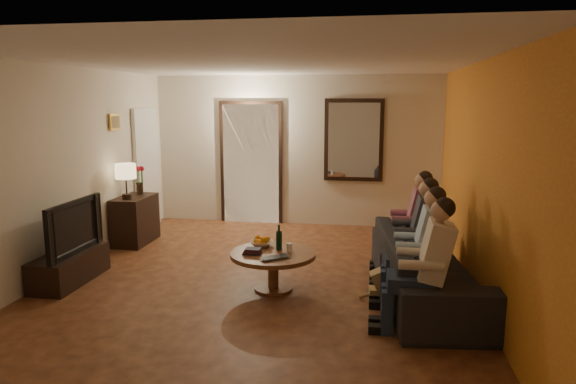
% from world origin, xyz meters
% --- Properties ---
extents(floor, '(5.00, 6.00, 0.01)m').
position_xyz_m(floor, '(0.00, 0.00, 0.00)').
color(floor, '#472313').
rests_on(floor, ground).
extents(ceiling, '(5.00, 6.00, 0.01)m').
position_xyz_m(ceiling, '(0.00, 0.00, 2.60)').
color(ceiling, white).
rests_on(ceiling, back_wall).
extents(back_wall, '(5.00, 0.02, 2.60)m').
position_xyz_m(back_wall, '(0.00, 3.00, 1.30)').
color(back_wall, beige).
rests_on(back_wall, floor).
extents(front_wall, '(5.00, 0.02, 2.60)m').
position_xyz_m(front_wall, '(0.00, -3.00, 1.30)').
color(front_wall, beige).
rests_on(front_wall, floor).
extents(left_wall, '(0.02, 6.00, 2.60)m').
position_xyz_m(left_wall, '(-2.50, 0.00, 1.30)').
color(left_wall, beige).
rests_on(left_wall, floor).
extents(right_wall, '(0.02, 6.00, 2.60)m').
position_xyz_m(right_wall, '(2.50, 0.00, 1.30)').
color(right_wall, beige).
rests_on(right_wall, floor).
extents(orange_accent, '(0.01, 6.00, 2.60)m').
position_xyz_m(orange_accent, '(2.49, 0.00, 1.30)').
color(orange_accent, '#CD6023').
rests_on(orange_accent, right_wall).
extents(kitchen_doorway, '(1.00, 0.06, 2.10)m').
position_xyz_m(kitchen_doorway, '(-0.80, 2.98, 1.05)').
color(kitchen_doorway, '#FFE0A5').
rests_on(kitchen_doorway, floor).
extents(door_trim, '(1.12, 0.04, 2.22)m').
position_xyz_m(door_trim, '(-0.80, 2.97, 1.05)').
color(door_trim, black).
rests_on(door_trim, floor).
extents(fridge_glimpse, '(0.45, 0.03, 1.70)m').
position_xyz_m(fridge_glimpse, '(-0.55, 2.98, 0.90)').
color(fridge_glimpse, silver).
rests_on(fridge_glimpse, floor).
extents(mirror_frame, '(1.00, 0.05, 1.40)m').
position_xyz_m(mirror_frame, '(1.00, 2.96, 1.50)').
color(mirror_frame, black).
rests_on(mirror_frame, back_wall).
extents(mirror_glass, '(0.86, 0.02, 1.26)m').
position_xyz_m(mirror_glass, '(1.00, 2.93, 1.50)').
color(mirror_glass, white).
rests_on(mirror_glass, back_wall).
extents(white_door, '(0.06, 0.85, 2.04)m').
position_xyz_m(white_door, '(-2.46, 2.30, 1.02)').
color(white_door, white).
rests_on(white_door, floor).
extents(framed_art, '(0.03, 0.28, 0.24)m').
position_xyz_m(framed_art, '(-2.47, 1.30, 1.85)').
color(framed_art, '#B28C33').
rests_on(framed_art, left_wall).
extents(art_canvas, '(0.01, 0.22, 0.18)m').
position_xyz_m(art_canvas, '(-2.46, 1.30, 1.85)').
color(art_canvas, brown).
rests_on(art_canvas, left_wall).
extents(dresser, '(0.45, 0.81, 0.72)m').
position_xyz_m(dresser, '(-2.25, 1.34, 0.36)').
color(dresser, black).
rests_on(dresser, floor).
extents(table_lamp, '(0.30, 0.30, 0.54)m').
position_xyz_m(table_lamp, '(-2.25, 1.12, 0.99)').
color(table_lamp, beige).
rests_on(table_lamp, dresser).
extents(flower_vase, '(0.14, 0.14, 0.44)m').
position_xyz_m(flower_vase, '(-2.25, 1.56, 0.94)').
color(flower_vase, '#B11222').
rests_on(flower_vase, dresser).
extents(tv_stand, '(0.45, 1.10, 0.37)m').
position_xyz_m(tv_stand, '(-2.25, -0.42, 0.18)').
color(tv_stand, black).
rests_on(tv_stand, floor).
extents(tv, '(1.11, 0.14, 0.64)m').
position_xyz_m(tv, '(-2.25, -0.42, 0.68)').
color(tv, black).
rests_on(tv, tv_stand).
extents(sofa, '(2.55, 1.21, 0.72)m').
position_xyz_m(sofa, '(1.95, -0.26, 0.36)').
color(sofa, black).
rests_on(sofa, floor).
extents(person_a, '(0.60, 0.40, 1.20)m').
position_xyz_m(person_a, '(1.85, -1.16, 0.60)').
color(person_a, tan).
rests_on(person_a, sofa).
extents(person_b, '(0.60, 0.40, 1.20)m').
position_xyz_m(person_b, '(1.85, -0.56, 0.60)').
color(person_b, tan).
rests_on(person_b, sofa).
extents(person_c, '(0.60, 0.40, 1.20)m').
position_xyz_m(person_c, '(1.85, 0.04, 0.60)').
color(person_c, tan).
rests_on(person_c, sofa).
extents(person_d, '(0.60, 0.40, 1.20)m').
position_xyz_m(person_d, '(1.85, 0.64, 0.60)').
color(person_d, tan).
rests_on(person_d, sofa).
extents(dog, '(0.58, 0.29, 0.56)m').
position_xyz_m(dog, '(1.57, -0.40, 0.28)').
color(dog, '#A6844C').
rests_on(dog, floor).
extents(coffee_table, '(1.25, 1.25, 0.45)m').
position_xyz_m(coffee_table, '(0.22, -0.29, 0.23)').
color(coffee_table, brown).
rests_on(coffee_table, floor).
extents(bowl, '(0.26, 0.26, 0.06)m').
position_xyz_m(bowl, '(0.04, -0.07, 0.48)').
color(bowl, white).
rests_on(bowl, coffee_table).
extents(oranges, '(0.20, 0.20, 0.08)m').
position_xyz_m(oranges, '(0.04, -0.07, 0.55)').
color(oranges, orange).
rests_on(oranges, bowl).
extents(wine_bottle, '(0.07, 0.07, 0.31)m').
position_xyz_m(wine_bottle, '(0.27, -0.19, 0.60)').
color(wine_bottle, black).
rests_on(wine_bottle, coffee_table).
extents(wine_glass, '(0.06, 0.06, 0.10)m').
position_xyz_m(wine_glass, '(0.40, -0.24, 0.50)').
color(wine_glass, silver).
rests_on(wine_glass, coffee_table).
extents(book_stack, '(0.20, 0.15, 0.07)m').
position_xyz_m(book_stack, '(0.00, -0.39, 0.48)').
color(book_stack, black).
rests_on(book_stack, coffee_table).
extents(laptop, '(0.39, 0.37, 0.03)m').
position_xyz_m(laptop, '(0.32, -0.57, 0.46)').
color(laptop, black).
rests_on(laptop, coffee_table).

